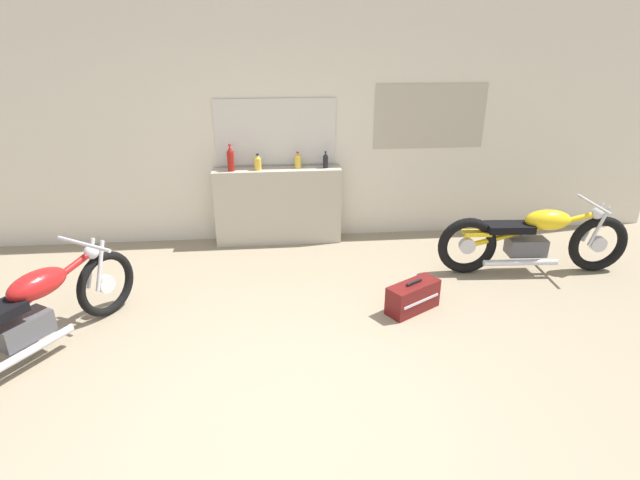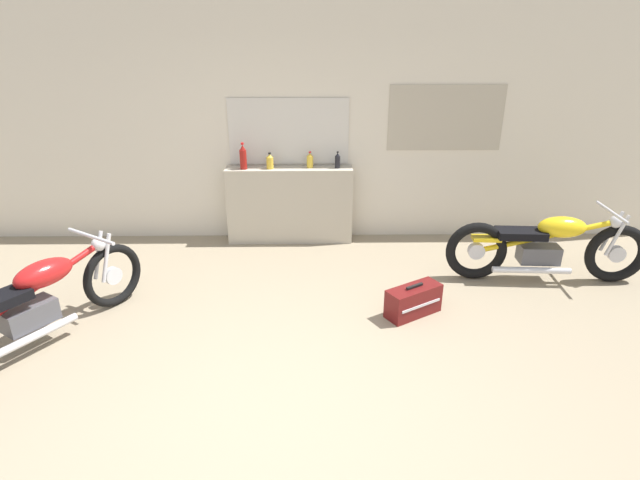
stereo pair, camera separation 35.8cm
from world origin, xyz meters
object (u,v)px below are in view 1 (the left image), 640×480
bottle_left_center (258,163)px  motorcycle_yellow (534,239)px  motorcycle_red (29,313)px  hard_case_darkred (413,297)px  bottle_leftmost (231,159)px  bottle_right_center (326,160)px  bottle_center (298,161)px

bottle_left_center → motorcycle_yellow: bottle_left_center is taller
motorcycle_red → hard_case_darkred: (3.25, 0.40, -0.25)m
bottle_leftmost → hard_case_darkred: bearing=-45.4°
bottle_leftmost → motorcycle_red: (-1.49, -2.18, -0.68)m
motorcycle_yellow → hard_case_darkred: (-1.51, -0.68, -0.25)m
motorcycle_red → bottle_leftmost: bearing=55.8°
bottle_left_center → motorcycle_red: (-1.80, -2.20, -0.63)m
hard_case_darkred → bottle_right_center: bearing=109.3°
bottle_right_center → hard_case_darkred: (0.64, -1.82, -0.89)m
bottle_left_center → bottle_right_center: size_ratio=0.96×
bottle_right_center → hard_case_darkred: size_ratio=0.35×
motorcycle_red → hard_case_darkred: bearing=7.0°
bottle_right_center → hard_case_darkred: bottle_right_center is taller
bottle_left_center → bottle_center: 0.48m
bottle_leftmost → bottle_right_center: (1.12, 0.03, -0.05)m
bottle_leftmost → motorcycle_yellow: size_ratio=0.15×
bottle_left_center → hard_case_darkred: (1.45, -1.80, -0.88)m
bottle_leftmost → bottle_center: size_ratio=1.62×
motorcycle_yellow → bottle_leftmost: bearing=161.4°
bottle_leftmost → hard_case_darkred: (1.76, -1.78, -0.94)m
motorcycle_yellow → bottle_center: bearing=154.9°
bottle_left_center → hard_case_darkred: size_ratio=0.34×
motorcycle_yellow → motorcycle_red: motorcycle_yellow is taller
bottle_left_center → motorcycle_yellow: size_ratio=0.09×
bottle_right_center → motorcycle_yellow: size_ratio=0.10×
bottle_center → bottle_right_center: 0.33m
bottle_leftmost → motorcycle_red: size_ratio=0.18×
bottle_center → motorcycle_yellow: bottle_center is taller
bottle_right_center → hard_case_darkred: bearing=-70.7°
bottle_right_center → motorcycle_red: bottle_right_center is taller
bottle_right_center → motorcycle_yellow: bottle_right_center is taller
motorcycle_yellow → hard_case_darkred: motorcycle_yellow is taller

